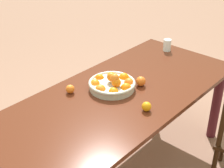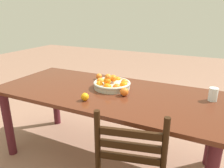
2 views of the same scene
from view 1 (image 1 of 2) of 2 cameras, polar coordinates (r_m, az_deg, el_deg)
The scene contains 6 objects.
dining_table at distance 2.50m, azimuth 1.22°, elevation -3.73°, with size 2.05×0.91×0.74m.
fruit_bowl at distance 2.48m, azimuth 0.08°, elevation -0.03°, with size 0.35×0.35×0.15m.
orange_loose_0 at distance 2.46m, azimuth -7.11°, elevation -0.85°, with size 0.06×0.06×0.06m, color orange.
orange_loose_1 at distance 2.25m, azimuth 5.87°, elevation -3.82°, with size 0.06×0.06×0.06m, color orange.
orange_loose_2 at distance 2.54m, azimuth 4.91°, elevation 0.47°, with size 0.07×0.07×0.07m, color orange.
drinking_glass at distance 3.15m, azimuth 9.34°, elevation 6.53°, with size 0.07×0.07×0.11m, color silver.
Camera 1 is at (1.60, 1.35, 2.00)m, focal length 53.88 mm.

